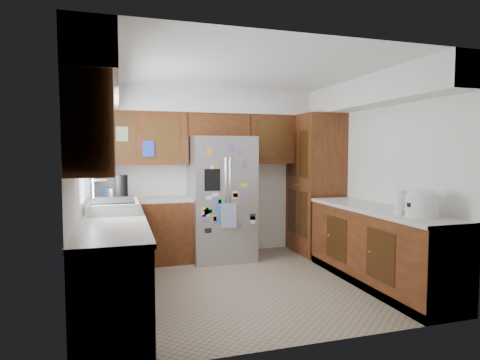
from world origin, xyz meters
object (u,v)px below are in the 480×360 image
object	(u,v)px
rice_cooker	(422,202)
fridge	(221,198)
pantry	(315,184)
paper_towel	(400,202)

from	to	relation	value
rice_cooker	fridge	bearing A→B (deg)	122.32
pantry	paper_towel	world-z (taller)	pantry
pantry	fridge	world-z (taller)	pantry
rice_cooker	paper_towel	world-z (taller)	rice_cooker
rice_cooker	paper_towel	distance (m)	0.23
pantry	paper_towel	bearing A→B (deg)	-92.63
fridge	paper_towel	world-z (taller)	fridge
pantry	fridge	xyz separation A→B (m)	(-1.50, 0.05, -0.17)
pantry	rice_cooker	bearing A→B (deg)	-90.01
rice_cooker	paper_towel	bearing A→B (deg)	114.72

